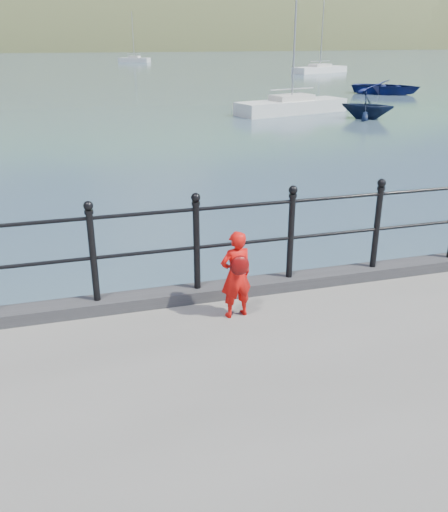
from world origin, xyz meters
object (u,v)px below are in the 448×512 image
object	(u,v)px
launch_blue	(386,87)
sailboat_deep	(134,60)
launch_navy	(367,105)
child	(236,274)
railing	(245,231)
sailboat_near	(291,107)
sailboat_far	(320,70)

from	to	relation	value
launch_blue	sailboat_deep	bearing A→B (deg)	54.20
launch_navy	sailboat_deep	size ratio (longest dim) A/B	0.34
child	railing	bearing A→B (deg)	-125.60
launch_blue	sailboat_near	distance (m)	13.56
railing	child	distance (m)	0.68
launch_blue	sailboat_deep	distance (m)	59.27
sailboat_far	launch_navy	bearing A→B (deg)	-135.22
launch_navy	sailboat_deep	world-z (taller)	sailboat_deep
child	sailboat_deep	size ratio (longest dim) A/B	0.13
child	launch_blue	xyz separation A→B (m)	(21.38, 31.64, -1.02)
child	sailboat_near	xyz separation A→B (m)	(10.49, 23.55, -1.18)
sailboat_near	sailboat_far	size ratio (longest dim) A/B	0.86
launch_blue	sailboat_near	size ratio (longest dim) A/B	0.54
launch_navy	sailboat_far	world-z (taller)	sailboat_far
launch_navy	sailboat_far	xyz separation A→B (m)	(14.06, 35.49, -0.36)
child	launch_navy	bearing A→B (deg)	-132.05
sailboat_deep	sailboat_far	bearing A→B (deg)	-30.30
child	sailboat_deep	distance (m)	90.40
sailboat_near	child	bearing A→B (deg)	-129.62
child	sailboat_near	size ratio (longest dim) A/B	0.11
child	launch_navy	size ratio (longest dim) A/B	0.39
launch_navy	sailboat_far	size ratio (longest dim) A/B	0.25
launch_blue	sailboat_far	size ratio (longest dim) A/B	0.46
railing	sailboat_deep	xyz separation A→B (m)	(9.82, 89.28, -1.48)
sailboat_deep	sailboat_near	world-z (taller)	sailboat_near
sailboat_far	sailboat_near	bearing A→B (deg)	-141.29
launch_navy	railing	bearing A→B (deg)	-171.13
launch_navy	sailboat_deep	xyz separation A→B (m)	(-3.27, 69.46, -0.36)
launch_blue	launch_navy	distance (m)	13.83
railing	sailboat_near	xyz separation A→B (m)	(10.21, 23.01, -1.48)
child	sailboat_near	bearing A→B (deg)	-122.76
child	sailboat_far	bearing A→B (deg)	-124.91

